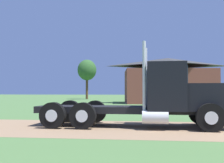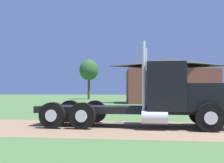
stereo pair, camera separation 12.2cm
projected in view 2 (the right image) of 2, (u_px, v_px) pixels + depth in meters
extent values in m
cube|color=black|center=(131.00, 110.00, 12.03)|extent=(8.18, 1.79, 0.28)
cube|color=black|center=(207.00, 97.00, 11.54)|extent=(1.88, 2.09, 1.10)
cube|color=black|center=(166.00, 87.00, 11.82)|extent=(1.58, 2.38, 1.95)
cube|color=#2D3D4C|center=(185.00, 77.00, 11.71)|extent=(0.10, 1.95, 0.86)
cylinder|color=silver|center=(146.00, 78.00, 12.89)|extent=(0.14, 0.14, 2.78)
cylinder|color=silver|center=(144.00, 76.00, 11.07)|extent=(0.14, 0.14, 2.78)
cylinder|color=silver|center=(155.00, 117.00, 10.85)|extent=(1.01, 0.55, 0.52)
cylinder|color=black|center=(201.00, 113.00, 12.68)|extent=(1.07, 0.33, 1.07)
cylinder|color=silver|center=(200.00, 113.00, 12.84)|extent=(0.48, 0.05, 0.48)
cylinder|color=black|center=(210.00, 118.00, 10.38)|extent=(1.07, 0.33, 1.07)
cylinder|color=silver|center=(211.00, 118.00, 10.22)|extent=(0.48, 0.05, 0.48)
cylinder|color=black|center=(70.00, 111.00, 13.67)|extent=(1.07, 0.33, 1.07)
cylinder|color=silver|center=(71.00, 111.00, 13.83)|extent=(0.48, 0.05, 0.48)
cylinder|color=black|center=(52.00, 115.00, 11.37)|extent=(1.07, 0.33, 1.07)
cylinder|color=silver|center=(51.00, 116.00, 11.21)|extent=(0.48, 0.05, 0.48)
cylinder|color=black|center=(95.00, 112.00, 13.47)|extent=(1.07, 0.33, 1.07)
cylinder|color=silver|center=(96.00, 111.00, 13.63)|extent=(0.48, 0.05, 0.48)
cylinder|color=black|center=(82.00, 116.00, 11.17)|extent=(1.07, 0.33, 1.07)
cylinder|color=silver|center=(81.00, 116.00, 11.01)|extent=(0.48, 0.05, 0.48)
cube|color=brown|center=(170.00, 87.00, 35.35)|extent=(11.41, 8.18, 4.14)
pyramid|color=#373737|center=(169.00, 62.00, 35.45)|extent=(11.98, 8.59, 1.03)
cube|color=black|center=(161.00, 95.00, 31.82)|extent=(1.79, 0.27, 2.20)
cylinder|color=#513823|center=(89.00, 88.00, 51.39)|extent=(0.44, 0.44, 3.97)
ellipsoid|color=#2F5928|center=(89.00, 70.00, 51.50)|extent=(3.45, 3.45, 3.80)
cylinder|color=#513823|center=(172.00, 91.00, 50.47)|extent=(0.44, 0.44, 2.96)
ellipsoid|color=#2D732F|center=(172.00, 73.00, 50.58)|extent=(4.37, 4.37, 4.81)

